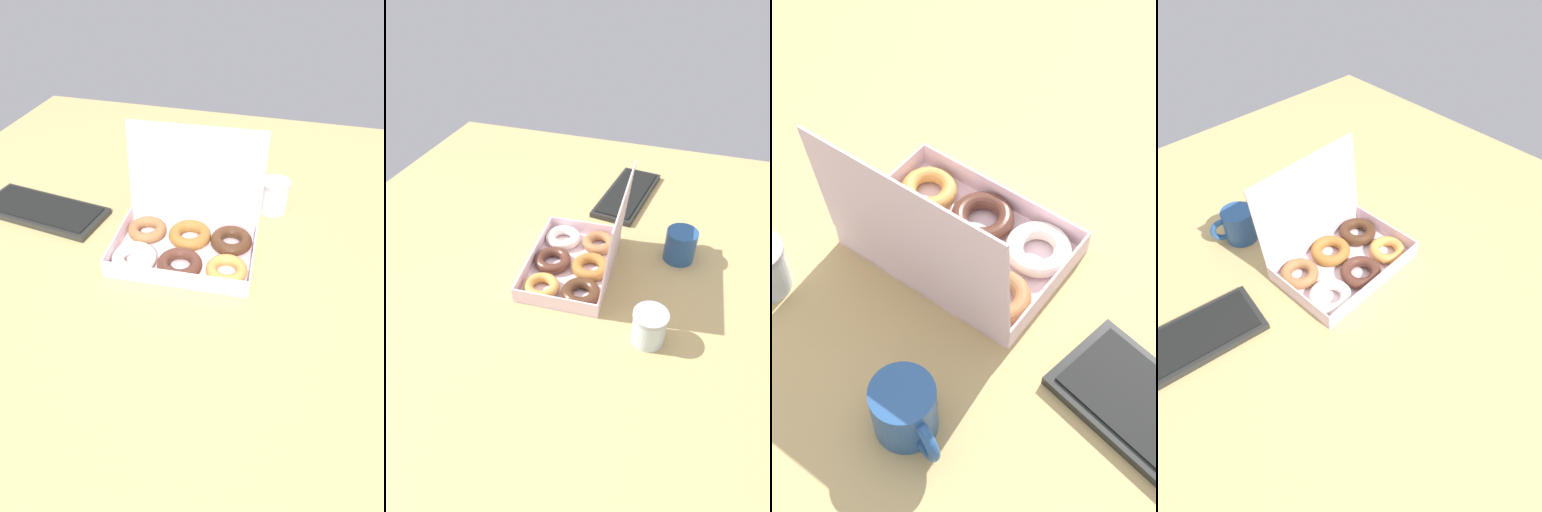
# 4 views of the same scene
# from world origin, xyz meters

# --- Properties ---
(ground_plane) EXTENTS (1.80, 1.80, 0.02)m
(ground_plane) POSITION_xyz_m (0.00, 0.00, -0.01)
(ground_plane) COLOR tan
(donut_box) EXTENTS (0.37, 0.29, 0.28)m
(donut_box) POSITION_xyz_m (0.00, -0.02, 0.03)
(donut_box) COLOR white
(donut_box) RESTS_ON ground_plane
(keyboard) EXTENTS (0.38, 0.19, 0.02)m
(keyboard) POSITION_xyz_m (-0.44, 0.03, 0.01)
(keyboard) COLOR #242624
(keyboard) RESTS_ON ground_plane
(coffee_mug) EXTENTS (0.13, 0.09, 0.10)m
(coffee_mug) POSITION_xyz_m (-0.14, 0.26, 0.05)
(coffee_mug) COLOR #27528E
(coffee_mug) RESTS_ON ground_plane
(glass_jar) EXTENTS (0.09, 0.09, 0.09)m
(glass_jar) POSITION_xyz_m (0.20, 0.22, 0.05)
(glass_jar) COLOR silver
(glass_jar) RESTS_ON ground_plane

